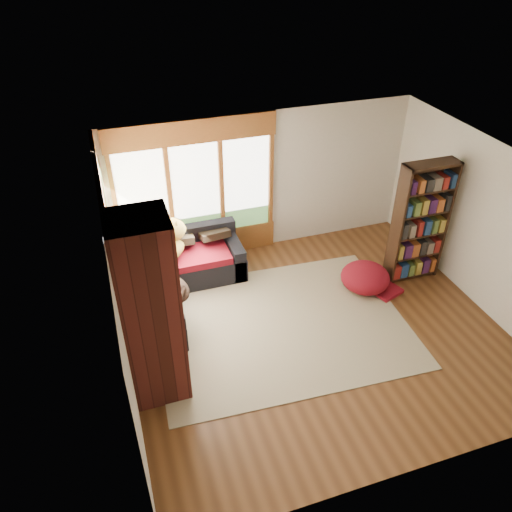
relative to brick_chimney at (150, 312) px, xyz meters
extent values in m
plane|color=#4E2C15|center=(2.40, 0.35, -1.30)|extent=(5.50, 5.50, 0.00)
plane|color=white|center=(2.40, 0.35, 1.30)|extent=(5.50, 5.50, 0.00)
cube|color=silver|center=(2.40, 2.85, 0.00)|extent=(5.50, 0.04, 2.60)
cube|color=silver|center=(2.40, -2.15, 0.00)|extent=(5.50, 0.04, 2.60)
cube|color=silver|center=(-0.35, 0.35, 0.00)|extent=(0.04, 5.00, 2.60)
cube|color=silver|center=(5.15, 0.35, 0.00)|extent=(0.04, 5.00, 2.60)
cube|color=brown|center=(1.20, 2.82, 0.05)|extent=(2.82, 0.10, 1.90)
cube|color=white|center=(1.20, 2.82, 0.05)|extent=(2.54, 0.09, 1.62)
cube|color=brown|center=(-0.32, 1.55, 0.05)|extent=(0.10, 2.62, 1.90)
cube|color=white|center=(-0.32, 1.55, 0.05)|extent=(0.09, 2.36, 1.62)
cube|color=#567C49|center=(-0.29, 2.38, 0.45)|extent=(0.03, 0.72, 0.90)
cube|color=#471914|center=(0.00, 0.00, 0.00)|extent=(0.70, 0.70, 2.60)
cube|color=black|center=(0.75, 2.40, -1.09)|extent=(2.20, 0.90, 0.42)
cube|color=black|center=(0.75, 2.75, -0.69)|extent=(2.20, 0.20, 0.38)
cube|color=black|center=(1.75, 2.40, -1.00)|extent=(0.20, 0.90, 0.60)
cube|color=maroon|center=(0.65, 2.28, -0.82)|extent=(1.90, 0.66, 0.12)
cube|color=black|center=(0.10, 1.75, -1.09)|extent=(0.90, 2.20, 0.42)
cube|color=black|center=(-0.25, 1.75, -0.69)|extent=(0.20, 2.20, 0.38)
cube|color=black|center=(0.10, 0.75, -1.00)|extent=(0.90, 0.20, 0.60)
cube|color=maroon|center=(0.22, 1.40, -0.82)|extent=(0.66, 1.20, 0.12)
cube|color=maroon|center=(0.22, 2.35, -0.82)|extent=(0.66, 0.66, 0.12)
cube|color=beige|center=(1.95, 0.61, -1.29)|extent=(3.96, 3.11, 0.01)
cube|color=black|center=(4.98, 1.11, -0.24)|extent=(0.04, 0.30, 2.13)
cube|color=black|center=(4.10, 1.11, -0.24)|extent=(0.04, 0.30, 2.13)
cube|color=black|center=(4.54, 1.26, -0.24)|extent=(0.91, 0.02, 2.13)
cube|color=black|center=(4.54, 1.11, -1.24)|extent=(0.83, 0.28, 0.03)
cube|color=black|center=(4.54, 1.11, -0.83)|extent=(0.83, 0.28, 0.03)
cube|color=black|center=(4.54, 1.11, -0.43)|extent=(0.83, 0.28, 0.03)
cube|color=black|center=(4.54, 1.11, -0.02)|extent=(0.83, 0.28, 0.03)
cube|color=black|center=(4.54, 1.11, 0.38)|extent=(0.83, 0.28, 0.03)
cube|color=black|center=(4.54, 1.11, 0.79)|extent=(0.83, 0.28, 0.03)
cube|color=#726659|center=(4.54, 1.09, -0.24)|extent=(0.79, 0.22, 1.97)
ellipsoid|color=maroon|center=(3.61, 1.04, -1.07)|extent=(1.04, 1.04, 0.44)
ellipsoid|color=olive|center=(0.39, 2.12, -0.52)|extent=(1.14, 1.03, 0.32)
sphere|color=olive|center=(0.68, 2.31, -0.37)|extent=(0.54, 0.54, 0.39)
cone|color=olive|center=(0.63, 2.27, -0.21)|extent=(0.20, 0.20, 0.17)
ellipsoid|color=black|center=(0.40, 1.18, -0.58)|extent=(0.69, 0.85, 0.25)
sphere|color=black|center=(0.31, 1.43, -0.46)|extent=(0.38, 0.38, 0.30)
cone|color=black|center=(0.33, 1.39, -0.35)|extent=(0.14, 0.14, 0.13)
cube|color=black|center=(1.45, 2.61, -0.50)|extent=(0.45, 0.12, 0.45)
cube|color=black|center=(0.85, 2.61, -0.50)|extent=(0.45, 0.12, 0.45)
cube|color=black|center=(-0.08, 2.15, -0.50)|extent=(0.45, 0.12, 0.45)
cube|color=black|center=(-0.08, 1.05, -0.50)|extent=(0.45, 0.12, 0.45)
cube|color=maroon|center=(0.25, 2.61, -0.50)|extent=(0.42, 0.12, 0.42)
camera|label=1|loc=(-0.22, -4.72, 3.95)|focal=35.00mm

